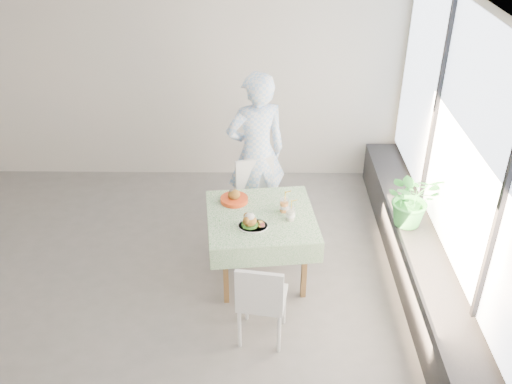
{
  "coord_description": "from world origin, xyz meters",
  "views": [
    {
      "loc": [
        1.22,
        -4.39,
        3.8
      ],
      "look_at": [
        1.17,
        0.34,
        0.98
      ],
      "focal_mm": 40.0,
      "sensor_mm": 36.0,
      "label": 1
    }
  ],
  "objects_px": {
    "chair_near": "(262,314)",
    "cafe_table": "(261,238)",
    "chair_far": "(260,217)",
    "main_dish": "(251,223)",
    "potted_plant": "(412,198)",
    "juice_cup_orange": "(284,206)",
    "diner": "(256,153)"
  },
  "relations": [
    {
      "from": "chair_far",
      "to": "main_dish",
      "type": "relative_size",
      "value": 3.22
    },
    {
      "from": "diner",
      "to": "juice_cup_orange",
      "type": "distance_m",
      "value": 0.94
    },
    {
      "from": "chair_near",
      "to": "juice_cup_orange",
      "type": "bearing_deg",
      "value": 77.3
    },
    {
      "from": "juice_cup_orange",
      "to": "main_dish",
      "type": "bearing_deg",
      "value": -139.24
    },
    {
      "from": "chair_near",
      "to": "potted_plant",
      "type": "relative_size",
      "value": 1.42
    },
    {
      "from": "chair_near",
      "to": "main_dish",
      "type": "relative_size",
      "value": 3.0
    },
    {
      "from": "chair_far",
      "to": "chair_near",
      "type": "bearing_deg",
      "value": -88.93
    },
    {
      "from": "juice_cup_orange",
      "to": "potted_plant",
      "type": "xyz_separation_m",
      "value": [
        1.3,
        0.16,
        -0.0
      ]
    },
    {
      "from": "main_dish",
      "to": "juice_cup_orange",
      "type": "bearing_deg",
      "value": 40.76
    },
    {
      "from": "diner",
      "to": "juice_cup_orange",
      "type": "bearing_deg",
      "value": 88.46
    },
    {
      "from": "chair_far",
      "to": "diner",
      "type": "relative_size",
      "value": 0.49
    },
    {
      "from": "chair_far",
      "to": "chair_near",
      "type": "distance_m",
      "value": 1.54
    },
    {
      "from": "chair_near",
      "to": "juice_cup_orange",
      "type": "xyz_separation_m",
      "value": [
        0.21,
        0.95,
        0.54
      ]
    },
    {
      "from": "cafe_table",
      "to": "diner",
      "type": "relative_size",
      "value": 0.61
    },
    {
      "from": "chair_far",
      "to": "diner",
      "type": "height_order",
      "value": "diner"
    },
    {
      "from": "diner",
      "to": "chair_near",
      "type": "bearing_deg",
      "value": 72.81
    },
    {
      "from": "chair_near",
      "to": "potted_plant",
      "type": "distance_m",
      "value": 1.95
    },
    {
      "from": "diner",
      "to": "main_dish",
      "type": "distance_m",
      "value": 1.17
    },
    {
      "from": "chair_far",
      "to": "main_dish",
      "type": "distance_m",
      "value": 1.0
    },
    {
      "from": "chair_near",
      "to": "juice_cup_orange",
      "type": "distance_m",
      "value": 1.11
    },
    {
      "from": "chair_far",
      "to": "main_dish",
      "type": "xyz_separation_m",
      "value": [
        -0.08,
        -0.86,
        0.5
      ]
    },
    {
      "from": "chair_near",
      "to": "juice_cup_orange",
      "type": "height_order",
      "value": "juice_cup_orange"
    },
    {
      "from": "cafe_table",
      "to": "diner",
      "type": "xyz_separation_m",
      "value": [
        -0.06,
        0.96,
        0.48
      ]
    },
    {
      "from": "diner",
      "to": "juice_cup_orange",
      "type": "relative_size",
      "value": 6.81
    },
    {
      "from": "cafe_table",
      "to": "main_dish",
      "type": "bearing_deg",
      "value": -114.08
    },
    {
      "from": "potted_plant",
      "to": "diner",
      "type": "bearing_deg",
      "value": 155.43
    },
    {
      "from": "diner",
      "to": "potted_plant",
      "type": "xyz_separation_m",
      "value": [
        1.58,
        -0.72,
        -0.13
      ]
    },
    {
      "from": "chair_near",
      "to": "cafe_table",
      "type": "bearing_deg",
      "value": 90.93
    },
    {
      "from": "potted_plant",
      "to": "chair_far",
      "type": "bearing_deg",
      "value": 164.59
    },
    {
      "from": "diner",
      "to": "potted_plant",
      "type": "relative_size",
      "value": 3.08
    },
    {
      "from": "chair_near",
      "to": "diner",
      "type": "distance_m",
      "value": 1.96
    },
    {
      "from": "cafe_table",
      "to": "main_dish",
      "type": "xyz_separation_m",
      "value": [
        -0.09,
        -0.2,
        0.33
      ]
    }
  ]
}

